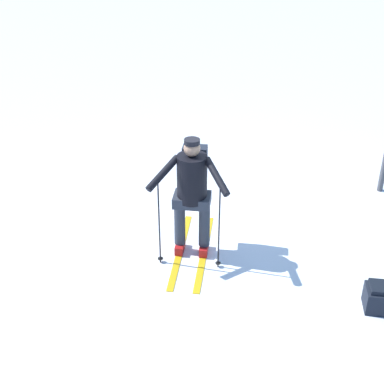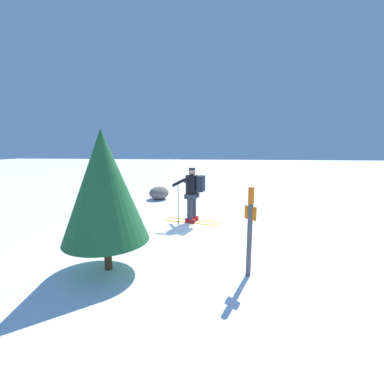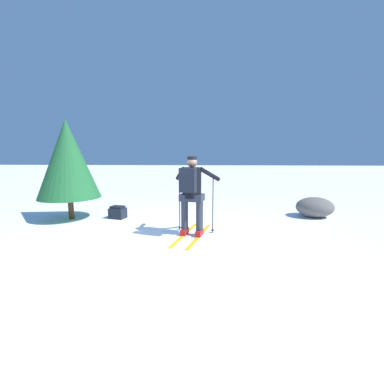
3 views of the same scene
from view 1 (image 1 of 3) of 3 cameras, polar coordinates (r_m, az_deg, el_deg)
name	(u,v)px [view 1 (image 1 of 3)]	position (r m, az deg, el deg)	size (l,w,h in m)	color
ground_plane	(233,230)	(7.89, 4.41, -4.06)	(80.00, 80.00, 0.00)	white
skier	(192,188)	(6.92, 0.03, 0.47)	(1.03, 1.83, 1.68)	gold
dropped_backpack	(382,298)	(6.79, 19.65, -10.57)	(0.47, 0.40, 0.34)	black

